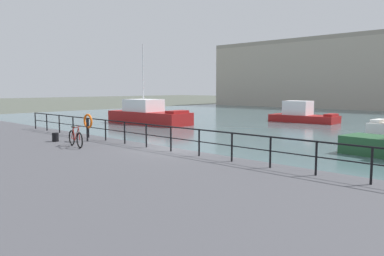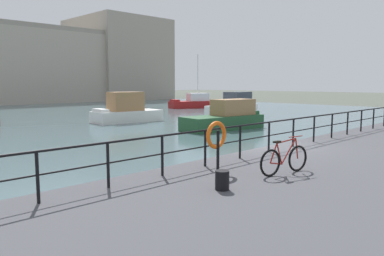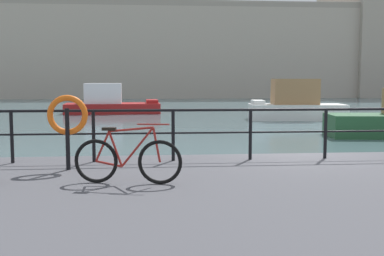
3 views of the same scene
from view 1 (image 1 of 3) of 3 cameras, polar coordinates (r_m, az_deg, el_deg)
The scene contains 8 objects.
ground_plane at distance 17.07m, azimuth -2.13°, elevation -5.48°, with size 240.00×240.00×0.00m, color #4C5147.
quay_promenade at distance 13.39m, azimuth -22.61°, elevation -7.58°, with size 56.00×13.00×0.73m, color #47474C.
moored_white_yacht at distance 36.41m, azimuth -6.62°, elevation 2.02°, with size 8.83×3.43×7.51m.
moored_harbor_tender at distance 39.64m, azimuth 16.20°, elevation 1.95°, with size 6.67×2.90×2.11m.
quay_railing at distance 17.28m, azimuth -6.89°, elevation -0.47°, with size 22.78×0.07×1.08m.
parked_bicycle at distance 18.15m, azimuth -17.09°, elevation -1.49°, with size 1.75×0.38×0.98m.
mooring_bollard at distance 20.27m, azimuth -19.84°, elevation -1.30°, with size 0.32×0.32×0.44m, color black.
life_ring_stand at distance 19.77m, azimuth -15.37°, elevation 0.86°, with size 0.75×0.16×1.40m.
Camera 1 is at (11.95, -11.70, 3.41)m, focal length 35.50 mm.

